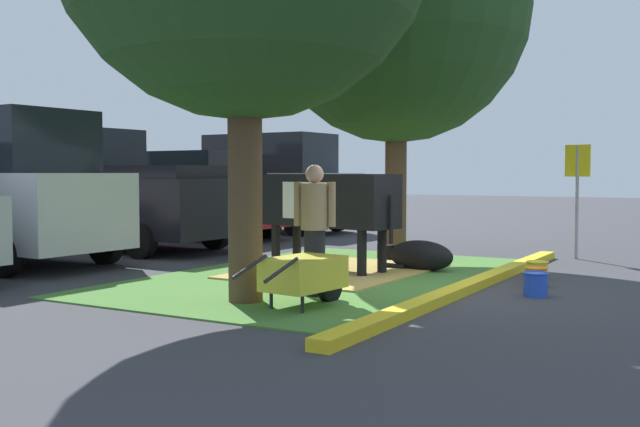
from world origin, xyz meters
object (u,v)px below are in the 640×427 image
Objects in this scene: calf_lying at (419,256)px; bucket_blue at (536,284)px; cow_holstein at (322,201)px; suv_dark_grey at (270,183)px; pickup_truck_black at (112,193)px; wheelbarrow at (305,274)px; bucket_yellow at (537,270)px; person_handler at (315,226)px; sedan_red at (195,196)px; shade_tree_right at (397,11)px; bucket_orange at (536,276)px; parking_sign at (577,178)px.

calf_lying reaches higher than bucket_blue.
suv_dark_grey is (6.23, 5.18, 0.18)m from cow_holstein.
pickup_truck_black is (0.14, 6.71, 0.88)m from calf_lying.
bucket_blue is 0.06× the size of pickup_truck_black.
bucket_blue is at bearing -43.81° from wheelbarrow.
calf_lying reaches higher than bucket_yellow.
sedan_red reaches higher than person_handler.
shade_tree_right is 4.94× the size of calf_lying.
shade_tree_right reaches higher than wheelbarrow.
pickup_truck_black is at bearing 177.37° from suv_dark_grey.
cow_holstein is 3.65m from bucket_blue.
wheelbarrow is at bearing -118.76° from pickup_truck_black.
sedan_red is at bearing 68.19° from bucket_orange.
cow_holstein reaches higher than bucket_orange.
wheelbarrow is at bearing -153.41° from cow_holstein.
suv_dark_grey is at bearing 56.41° from bucket_yellow.
parking_sign is (1.83, -2.67, -2.86)m from shade_tree_right.
pickup_truck_black is at bearing 61.24° from wheelbarrow.
shade_tree_right is at bearing -11.75° from cow_holstein.
parking_sign reaches higher than wheelbarrow.
sedan_red is (3.49, 8.71, 0.85)m from bucket_orange.
suv_dark_grey reaches higher than bucket_orange.
bucket_blue reaches higher than bucket_orange.
bucket_blue is (-1.49, -2.17, -0.08)m from calf_lying.
person_handler is 5.12× the size of bucket_blue.
bucket_yellow is at bearing -91.99° from calf_lying.
person_handler is at bearing -169.65° from shade_tree_right.
bucket_yellow is (1.43, 0.33, -0.01)m from bucket_blue.
cow_holstein is 8.10m from suv_dark_grey.
pickup_truck_black is (-0.96, 5.81, -3.17)m from shade_tree_right.
person_handler is 0.91m from wheelbarrow.
sedan_red is at bearing 174.26° from suv_dark_grey.
bucket_blue is at bearing -124.51° from calf_lying.
person_handler is 5.27× the size of bucket_orange.
sedan_red is at bearing 67.63° from calf_lying.
bucket_blue is at bearing -166.96° from bucket_yellow.
bucket_yellow is (3.55, -1.71, -0.24)m from wheelbarrow.
calf_lying is 0.28× the size of suv_dark_grey.
bucket_blue is 9.08m from pickup_truck_black.
parking_sign is at bearing -55.54° from shade_tree_right.
suv_dark_grey is (2.52, 8.24, -0.16)m from parking_sign.
person_handler reaches higher than cow_holstein.
suv_dark_grey is (6.94, 8.63, 1.11)m from bucket_blue.
shade_tree_right is 20.88× the size of bucket_yellow.
bucket_blue is 11.14m from suv_dark_grey.
pickup_truck_black reaches higher than bucket_blue.
bucket_yellow is (2.84, -2.00, -0.73)m from person_handler.
shade_tree_right is 1.40× the size of suv_dark_grey.
calf_lying is 4.23× the size of bucket_yellow.
pickup_truck_black is at bearing 108.23° from parking_sign.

